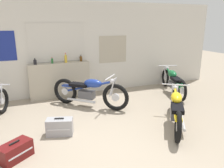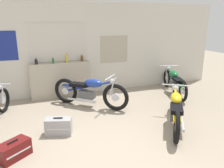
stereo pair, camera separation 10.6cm
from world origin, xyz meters
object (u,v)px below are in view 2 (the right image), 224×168
Objects in this scene: bottle_left_center at (53,60)px; hard_case_silver at (59,126)px; bottle_right_center at (82,58)px; bottle_leftmost at (36,61)px; motorcycle_blue at (89,91)px; motorcycle_yellow at (176,109)px; bottle_center at (67,58)px; motorcycle_green at (174,81)px; hard_case_darkred at (14,150)px.

bottle_left_center is 0.32× the size of hard_case_silver.
bottle_right_center is 2.77m from hard_case_silver.
bottle_leftmost is at bearing -177.45° from bottle_right_center.
bottle_right_center is (1.32, 0.06, 0.01)m from bottle_leftmost.
motorcycle_yellow is at bearing -49.17° from motorcycle_blue.
bottle_left_center reaches higher than motorcycle_blue.
bottle_center is 3.45m from motorcycle_yellow.
bottle_right_center reaches higher than bottle_left_center.
bottle_center is 0.49× the size of hard_case_silver.
bottle_right_center is (0.86, 0.06, 0.01)m from bottle_left_center.
bottle_center reaches higher than bottle_leftmost.
motorcycle_green is at bearing 55.38° from motorcycle_yellow.
bottle_leftmost is at bearing 80.00° from hard_case_darkred.
motorcycle_green is 3.65× the size of hard_case_silver.
bottle_center reaches higher than hard_case_darkred.
bottle_left_center is 0.93× the size of bottle_right_center.
motorcycle_yellow reaches higher than hard_case_silver.
motorcycle_yellow is at bearing -10.56° from hard_case_silver.
bottle_right_center reaches higher than hard_case_darkred.
hard_case_silver reaches higher than hard_case_darkred.
motorcycle_yellow is (2.27, -2.78, -0.74)m from bottle_left_center.
bottle_right_center is at bearing 58.18° from hard_case_darkred.
bottle_left_center is at bearing 126.40° from motorcycle_blue.
hard_case_darkred is (-0.98, -2.90, -0.98)m from bottle_left_center.
motorcycle_blue is 2.82m from motorcycle_green.
bottle_leftmost is 0.31× the size of hard_case_silver.
motorcycle_yellow is (2.74, -2.78, -0.74)m from bottle_leftmost.
motorcycle_yellow is 3.10× the size of hard_case_darkred.
bottle_center is 0.47m from bottle_right_center.
motorcycle_blue is at bearing -53.60° from bottle_left_center.
hard_case_darkred is (-1.37, -2.90, -1.02)m from bottle_center.
bottle_leftmost is 0.47m from bottle_left_center.
bottle_center is at bearing 124.05° from motorcycle_yellow.
hard_case_darkred is (-0.51, -2.89, -0.98)m from bottle_leftmost.
bottle_leftmost is at bearing -179.89° from bottle_center.
motorcycle_green is at bearing -11.94° from bottle_leftmost.
bottle_center is at bearing -0.19° from bottle_left_center.
bottle_leftmost reaches higher than motorcycle_blue.
motorcycle_green is 4.05m from hard_case_silver.
bottle_leftmost is 0.09× the size of motorcycle_green.
bottle_right_center is 1.33m from motorcycle_blue.
bottle_center is 2.59m from hard_case_silver.
bottle_right_center is at bearing 66.54° from hard_case_silver.
motorcycle_blue is (-0.07, -1.12, -0.71)m from bottle_right_center.
bottle_right_center is 3.26m from motorcycle_yellow.
bottle_left_center is at bearing 85.62° from hard_case_silver.
bottle_right_center is 0.11× the size of motorcycle_blue.
hard_case_silver is (-0.57, -2.32, -1.00)m from bottle_center.
motorcycle_green reaches higher than motorcycle_yellow.
bottle_leftmost is 3.10m from hard_case_darkred.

